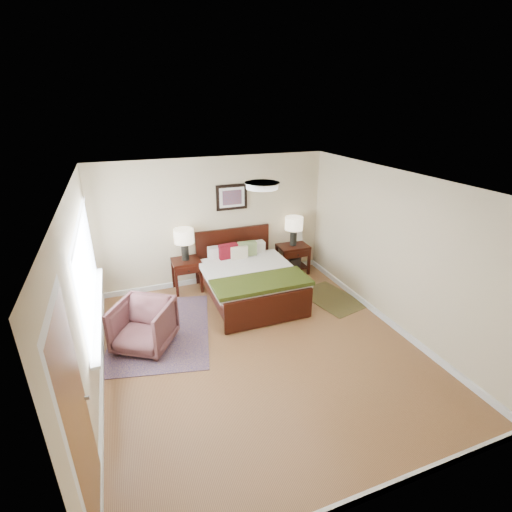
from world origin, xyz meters
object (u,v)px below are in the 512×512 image
at_px(bed, 249,274).
at_px(lamp_left, 184,238).
at_px(nightstand_left, 186,266).
at_px(nightstand_right, 293,256).
at_px(rug_persian, 161,330).
at_px(armchair, 144,325).
at_px(lamp_right, 294,226).

bearing_deg(bed, lamp_left, 143.31).
xyz_separation_m(nightstand_left, nightstand_right, (2.27, 0.01, -0.13)).
distance_m(bed, rug_persian, 1.84).
height_order(nightstand_left, lamp_left, lamp_left).
bearing_deg(armchair, lamp_right, 58.49).
bearing_deg(armchair, rug_persian, 83.87).
bearing_deg(lamp_left, lamp_right, 0.00).
xyz_separation_m(nightstand_right, armchair, (-3.22, -1.59, -0.01)).
bearing_deg(nightstand_left, lamp_left, 90.00).
distance_m(lamp_left, lamp_right, 2.27).
bearing_deg(lamp_left, armchair, -120.71).
xyz_separation_m(bed, lamp_left, (-1.01, 0.75, 0.57)).
xyz_separation_m(bed, rug_persian, (-1.70, -0.52, -0.49)).
height_order(bed, nightstand_left, bed).
xyz_separation_m(nightstand_left, lamp_left, (0.00, 0.02, 0.56)).
distance_m(bed, nightstand_right, 1.47).
height_order(nightstand_left, armchair, armchair).
xyz_separation_m(nightstand_left, lamp_right, (2.27, 0.02, 0.55)).
relative_size(bed, nightstand_right, 3.17).
relative_size(nightstand_right, lamp_left, 1.03).
bearing_deg(lamp_left, bed, -36.69).
distance_m(lamp_left, rug_persian, 1.80).
height_order(bed, nightstand_right, bed).
xyz_separation_m(nightstand_right, lamp_right, (0.00, 0.01, 0.69)).
relative_size(lamp_right, armchair, 0.76).
bearing_deg(bed, armchair, -156.58).
relative_size(nightstand_left, armchair, 0.79).
relative_size(lamp_left, armchair, 0.76).
height_order(lamp_right, armchair, lamp_right).
xyz_separation_m(bed, armchair, (-1.96, -0.85, -0.13)).
distance_m(nightstand_left, lamp_left, 0.56).
height_order(armchair, rug_persian, armchair).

